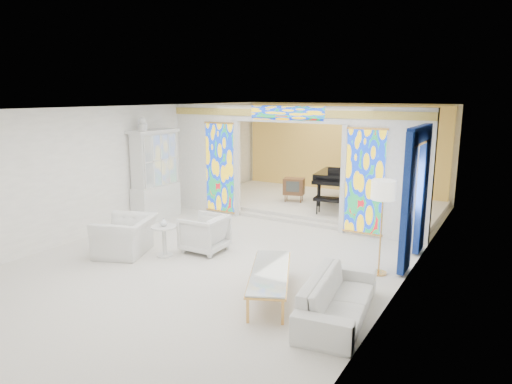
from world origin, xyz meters
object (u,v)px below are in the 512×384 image
Objects in this scene: china_cabinet at (155,176)px; armchair_left at (126,236)px; coffee_table at (270,273)px; tv_console at (294,186)px; grand_piano at (349,177)px; armchair_right at (204,233)px; sofa at (338,297)px.

armchair_left is (1.36, -2.41, -0.78)m from china_cabinet.
coffee_table is 6.15m from tv_console.
grand_piano is at bearing 134.84° from armchair_left.
grand_piano reaches higher than armchair_right.
china_cabinet is 2.88m from armchair_left.
china_cabinet is 3.14m from armchair_right.
grand_piano is at bearing 9.90° from sofa.
coffee_table is at bearing 63.93° from armchair_left.
grand_piano is (2.69, 6.14, 0.54)m from armchair_left.
armchair_left is 1.64m from armchair_right.
armchair_right is (2.68, -1.44, -0.78)m from china_cabinet.
armchair_left is 1.37× the size of armchair_right.
coffee_table is (2.27, -1.25, 0.02)m from armchair_right.
china_cabinet reaches higher than armchair_left.
china_cabinet is 4.02m from tv_console.
tv_console reaches higher than armchair_left.
china_cabinet is at bearing -145.11° from grand_piano.
tv_console reaches higher than armchair_right.
sofa is 1.23m from coffee_table.
grand_piano reaches higher than coffee_table.
tv_console is (1.27, 5.40, 0.24)m from armchair_left.
armchair_right is 4.44m from tv_console.
armchair_right is 2.59m from coffee_table.
coffee_table is 0.71× the size of grand_piano.
armchair_left is at bearing -60.58° from china_cabinet.
grand_piano reaches higher than tv_console.
grand_piano reaches higher than sofa.
armchair_left is at bearing -55.96° from armchair_right.
armchair_right is (1.32, 0.96, 0.01)m from armchair_left.
china_cabinet is 1.31× the size of coffee_table.
armchair_left is 6.72m from grand_piano.
coffee_table is at bearing -28.58° from china_cabinet.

